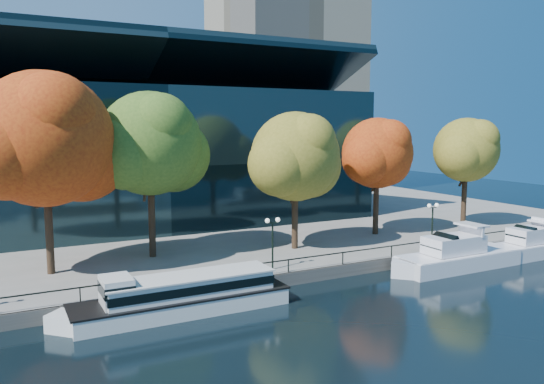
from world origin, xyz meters
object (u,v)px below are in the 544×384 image
lamp_2 (433,215)px  tree_5 (467,151)px  tree_1 (48,142)px  cruiser_far (531,245)px  tree_3 (297,158)px  tree_4 (379,155)px  lamp_1 (273,231)px  tour_boat (177,295)px  cruiser_near (454,256)px  tree_2 (152,146)px

lamp_2 → tree_5: bearing=29.1°
tree_1 → cruiser_far: bearing=-14.7°
tree_3 → tree_4: size_ratio=1.04×
tree_4 → lamp_1: size_ratio=2.94×
tree_1 → lamp_1: bearing=-23.6°
tour_boat → tree_5: bearing=14.4°
cruiser_near → tree_2: bearing=151.5°
cruiser_near → tree_3: (-10.00, 9.15, 7.98)m
tour_boat → tree_1: 15.23m
tree_3 → lamp_1: size_ratio=3.05×
cruiser_near → tree_4: (0.52, 10.88, 7.97)m
tree_3 → tree_4: (10.52, 1.73, -0.01)m
tree_2 → tree_5: (33.89, -2.38, -1.11)m
tree_2 → tree_1: bearing=-168.6°
tree_4 → tour_boat: bearing=-157.0°
lamp_1 → tree_5: bearing=12.2°
tree_1 → tree_5: tree_1 is taller
tree_2 → tree_4: (22.73, -1.17, -1.25)m
tree_2 → lamp_1: 12.52m
tour_boat → tree_1: size_ratio=1.02×
tree_1 → tree_5: 42.05m
tree_2 → lamp_2: bearing=-19.3°
tour_boat → tree_5: size_ratio=1.29×
cruiser_far → tree_3: size_ratio=0.87×
tree_5 → tree_3: bearing=-178.6°
tree_4 → lamp_2: bearing=-84.5°
tree_4 → lamp_1: 18.02m
tree_2 → tree_5: size_ratio=1.17×
tree_2 → tree_5: tree_2 is taller
tree_2 → lamp_2: (23.41, -8.21, -6.39)m
lamp_1 → tree_2: bearing=130.3°
cruiser_far → tree_3: tree_3 is taller
tour_boat → lamp_2: lamp_2 is taller
cruiser_far → tree_1: (-39.96, 10.51, 9.75)m
tree_1 → tree_2: size_ratio=1.08×
tree_5 → lamp_2: 13.11m
tree_4 → tree_5: (11.16, -1.21, 0.14)m
tree_3 → tree_4: 10.67m
tour_boat → cruiser_far: (33.53, -0.59, -0.14)m
cruiser_far → lamp_1: size_ratio=2.64×
tree_5 → tree_4: bearing=173.8°
tree_1 → lamp_2: tree_1 is taller
tree_2 → lamp_1: (6.97, -8.21, -6.39)m
tour_boat → tree_5: 37.61m
tree_3 → tree_5: 21.69m
tree_2 → tree_3: bearing=-13.4°
tree_2 → tree_4: size_ratio=1.17×
tree_4 → tree_5: size_ratio=1.00×
cruiser_near → tree_3: bearing=137.6°
tour_boat → cruiser_near: bearing=-1.2°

